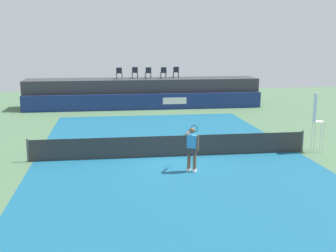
{
  "coord_description": "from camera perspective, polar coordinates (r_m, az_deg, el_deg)",
  "views": [
    {
      "loc": [
        -2.75,
        -18.7,
        5.12
      ],
      "look_at": [
        0.15,
        2.0,
        1.0
      ],
      "focal_mm": 46.48,
      "sensor_mm": 36.0,
      "label": 1
    }
  ],
  "objects": [
    {
      "name": "ground_plane",
      "position": [
        22.46,
        -0.73,
        -2.02
      ],
      "size": [
        48.0,
        48.0,
        0.0
      ],
      "primitive_type": "plane",
      "color": "#4C704C"
    },
    {
      "name": "court_inner",
      "position": [
        19.58,
        0.39,
        -4.0
      ],
      "size": [
        12.0,
        22.0,
        0.0
      ],
      "primitive_type": "cube",
      "color": "#16597A",
      "rests_on": "ground"
    },
    {
      "name": "sponsor_wall",
      "position": [
        32.63,
        -3.05,
        3.17
      ],
      "size": [
        18.0,
        0.22,
        1.2
      ],
      "color": "navy",
      "rests_on": "ground"
    },
    {
      "name": "spectator_platform",
      "position": [
        34.35,
        -3.33,
        4.41
      ],
      "size": [
        18.0,
        2.8,
        2.2
      ],
      "primitive_type": "cube",
      "color": "#38383D",
      "rests_on": "ground"
    },
    {
      "name": "spectator_chair_far_left",
      "position": [
        33.85,
        -6.42,
        6.97
      ],
      "size": [
        0.48,
        0.48,
        0.89
      ],
      "color": "#1E232D",
      "rests_on": "spectator_platform"
    },
    {
      "name": "spectator_chair_left",
      "position": [
        34.31,
        -4.37,
        7.06
      ],
      "size": [
        0.44,
        0.44,
        0.89
      ],
      "color": "#1E232D",
      "rests_on": "spectator_platform"
    },
    {
      "name": "spectator_chair_center",
      "position": [
        33.96,
        -2.61,
        7.04
      ],
      "size": [
        0.47,
        0.47,
        0.89
      ],
      "color": "#1E232D",
      "rests_on": "spectator_platform"
    },
    {
      "name": "spectator_chair_right",
      "position": [
        34.1,
        -0.61,
        7.07
      ],
      "size": [
        0.45,
        0.45,
        0.89
      ],
      "color": "#1E232D",
      "rests_on": "spectator_platform"
    },
    {
      "name": "spectator_chair_far_right",
      "position": [
        34.71,
        1.05,
        7.14
      ],
      "size": [
        0.46,
        0.46,
        0.89
      ],
      "color": "#1E232D",
      "rests_on": "spectator_platform"
    },
    {
      "name": "umpire_chair",
      "position": [
        21.33,
        18.89,
        1.01
      ],
      "size": [
        0.51,
        0.51,
        2.76
      ],
      "color": "white",
      "rests_on": "ground"
    },
    {
      "name": "tennis_net",
      "position": [
        19.46,
        0.39,
        -2.66
      ],
      "size": [
        12.4,
        0.02,
        0.95
      ],
      "primitive_type": "cube",
      "color": "#2D2D2D",
      "rests_on": "ground"
    },
    {
      "name": "net_post_near",
      "position": [
        19.57,
        -17.91,
        -3.06
      ],
      "size": [
        0.1,
        0.1,
        1.0
      ],
      "primitive_type": "cylinder",
      "color": "#4C4C51",
      "rests_on": "ground"
    },
    {
      "name": "net_post_far",
      "position": [
        21.24,
        17.18,
        -1.92
      ],
      "size": [
        0.1,
        0.1,
        1.0
      ],
      "primitive_type": "cylinder",
      "color": "#4C4C51",
      "rests_on": "ground"
    },
    {
      "name": "tennis_player",
      "position": [
        17.21,
        3.17,
        -2.85
      ],
      "size": [
        0.69,
        1.26,
        1.77
      ],
      "color": "white",
      "rests_on": "court_inner"
    }
  ]
}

